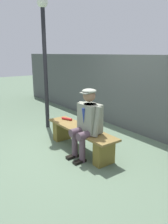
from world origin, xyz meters
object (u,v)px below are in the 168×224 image
(bench, at_px, (80,136))
(rolled_magazine, at_px, (67,119))
(seated_man, at_px, (87,120))
(lamp_post, at_px, (44,47))

(bench, relative_size, rolled_magazine, 7.32)
(bench, bearing_deg, seated_man, 169.24)
(rolled_magazine, relative_size, lamp_post, 0.08)
(seated_man, xyz_separation_m, rolled_magazine, (0.91, -0.12, -0.22))
(seated_man, xyz_separation_m, lamp_post, (1.99, -0.20, 1.33))
(seated_man, bearing_deg, lamp_post, -5.72)
(seated_man, bearing_deg, rolled_magazine, -7.83)
(lamp_post, bearing_deg, bench, 175.20)
(bench, height_order, lamp_post, lamp_post)
(seated_man, bearing_deg, bench, -10.76)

